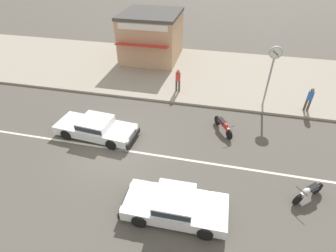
{
  "coord_description": "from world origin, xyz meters",
  "views": [
    {
      "loc": [
        5.13,
        -9.58,
        9.22
      ],
      "look_at": [
        2.65,
        1.56,
        0.8
      ],
      "focal_mm": 28.0,
      "sensor_mm": 36.0,
      "label": 1
    }
  ],
  "objects": [
    {
      "name": "pedestrian_near_clock",
      "position": [
        2.21,
        6.69,
        1.11
      ],
      "size": [
        0.34,
        0.34,
        1.65
      ],
      "color": "#4C4238",
      "rests_on": "kerb_strip"
    },
    {
      "name": "sedan_white_1",
      "position": [
        -1.31,
        0.92,
        0.53
      ],
      "size": [
        4.67,
        2.12,
        1.06
      ],
      "color": "white",
      "rests_on": "ground"
    },
    {
      "name": "street_clock",
      "position": [
        8.0,
        6.08,
        3.09
      ],
      "size": [
        0.72,
        0.22,
        3.89
      ],
      "color": "#9E9EA3",
      "rests_on": "kerb_strip"
    },
    {
      "name": "ground_plane",
      "position": [
        0.0,
        0.0,
        0.0
      ],
      "size": [
        160.0,
        160.0,
        0.0
      ],
      "primitive_type": "plane",
      "color": "#544F47"
    },
    {
      "name": "pedestrian_mid_kerb",
      "position": [
        10.61,
        5.96,
        1.06
      ],
      "size": [
        0.34,
        0.34,
        1.57
      ],
      "color": "#4C4238",
      "rests_on": "kerb_strip"
    },
    {
      "name": "kerb_strip",
      "position": [
        0.0,
        10.18,
        0.07
      ],
      "size": [
        68.0,
        10.0,
        0.15
      ],
      "primitive_type": "cube",
      "color": "#9E9384",
      "rests_on": "ground"
    },
    {
      "name": "motorcycle_0",
      "position": [
        5.6,
        2.79,
        0.43
      ],
      "size": [
        1.14,
        1.75,
        0.8
      ],
      "color": "black",
      "rests_on": "ground"
    },
    {
      "name": "sedan_white_2",
      "position": [
        3.97,
        -3.17,
        0.53
      ],
      "size": [
        4.22,
        1.92,
        1.06
      ],
      "color": "white",
      "rests_on": "ground"
    },
    {
      "name": "lane_centre_stripe",
      "position": [
        0.0,
        0.0,
        0.0
      ],
      "size": [
        50.4,
        0.14,
        0.01
      ],
      "primitive_type": "cube",
      "color": "silver",
      "rests_on": "ground"
    },
    {
      "name": "shopfront_mid_block",
      "position": [
        -1.2,
        12.3,
        2.1
      ],
      "size": [
        4.74,
        5.75,
        3.88
      ],
      "color": "tan",
      "rests_on": "kerb_strip"
    },
    {
      "name": "motorcycle_1",
      "position": [
        9.35,
        -1.23,
        0.42
      ],
      "size": [
        1.43,
        1.24,
        0.8
      ],
      "color": "black",
      "rests_on": "ground"
    }
  ]
}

